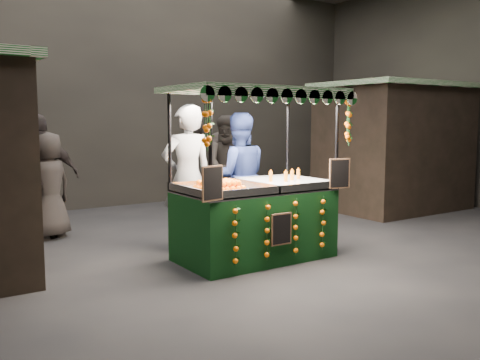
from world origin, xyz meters
TOP-DOWN VIEW (x-y plane):
  - ground at (0.00, 0.00)m, footprint 12.00×12.00m
  - market_hall at (0.00, 0.00)m, footprint 12.10×10.10m
  - neighbour_stall_right at (4.40, 1.50)m, footprint 3.00×2.20m
  - juice_stall at (-0.32, -0.21)m, footprint 2.34×1.37m
  - vendor_grey at (-0.84, 0.76)m, footprint 0.79×0.56m
  - vendor_blue at (0.12, 0.90)m, footprint 1.16×1.04m
  - shopper_1 at (0.98, 2.51)m, footprint 1.19×1.11m
  - shopper_2 at (-2.40, 2.65)m, footprint 1.17×0.54m
  - shopper_3 at (1.19, 3.22)m, footprint 1.06×1.20m
  - shopper_4 at (-2.32, 2.59)m, footprint 0.96×0.82m
  - shopper_5 at (4.50, 2.27)m, footprint 1.20×1.51m
  - shopper_6 at (1.40, 4.60)m, footprint 0.55×0.73m

SIDE VIEW (x-z plane):
  - ground at x=0.00m, z-range 0.00..0.00m
  - juice_stall at x=-0.32m, z-range -0.43..1.83m
  - shopper_5 at x=4.50m, z-range 0.00..1.60m
  - shopper_3 at x=1.19m, z-range 0.00..1.61m
  - shopper_4 at x=-2.32m, z-range 0.00..1.67m
  - shopper_6 at x=1.40m, z-range 0.00..1.82m
  - shopper_1 at x=0.98m, z-range 0.00..1.94m
  - shopper_2 at x=-2.40m, z-range 0.00..1.95m
  - vendor_blue at x=0.12m, z-range 0.00..1.96m
  - vendor_grey at x=-0.84m, z-range 0.00..2.07m
  - neighbour_stall_right at x=4.40m, z-range 0.01..2.61m
  - market_hall at x=0.00m, z-range 0.86..5.91m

